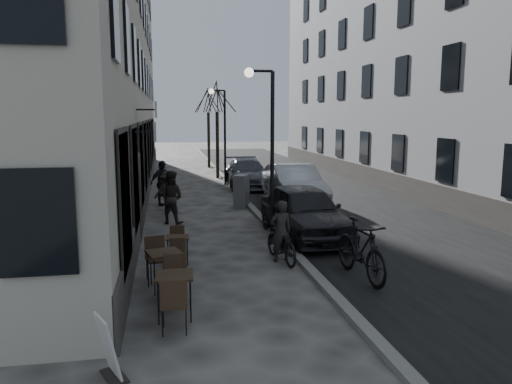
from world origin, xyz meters
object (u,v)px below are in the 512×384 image
object	(u,v)px
pedestrian_far	(162,183)
pedestrian_near	(171,197)
bistro_set_b	(164,267)
streetlamp_near	(267,135)
tree_near	(217,99)
bistro_set_c	(178,247)
car_near	(304,211)
bistro_set_a	(175,291)
pedestrian_mid	(168,191)
utility_cabinet	(242,191)
car_mid	(294,185)
streetlamp_far	(222,126)
car_far	(247,173)
moped	(361,250)
tree_far	(208,101)
bicycle	(281,243)
sign_board	(109,353)

from	to	relation	value
pedestrian_far	pedestrian_near	bearing A→B (deg)	-118.16
bistro_set_b	streetlamp_near	bearing A→B (deg)	37.83
tree_near	bistro_set_b	xyz separation A→B (m)	(-3.13, -19.02, -4.15)
bistro_set_c	car_near	distance (m)	4.45
streetlamp_near	bistro_set_a	xyz separation A→B (m)	(-2.87, -5.59, -2.65)
pedestrian_mid	utility_cabinet	bearing A→B (deg)	-170.78
streetlamp_near	bistro_set_b	bearing A→B (deg)	-127.25
pedestrian_mid	car_mid	distance (m)	5.21
streetlamp_far	tree_near	xyz separation A→B (m)	(0.07, 3.00, 1.50)
utility_cabinet	car_far	world-z (taller)	car_far
bistro_set_c	moped	xyz separation A→B (m)	(4.10, -1.95, 0.26)
tree_far	bistro_set_b	distance (m)	25.55
streetlamp_near	car_near	xyz separation A→B (m)	(1.17, -0.05, -2.34)
streetlamp_near	bistro_set_c	size ratio (longest dim) A/B	3.60
pedestrian_near	pedestrian_mid	bearing A→B (deg)	-60.00
bistro_set_b	bicycle	xyz separation A→B (m)	(2.94, 1.61, -0.03)
car_far	pedestrian_near	bearing A→B (deg)	-114.61
sign_board	car_near	bearing A→B (deg)	32.26
pedestrian_mid	sign_board	bearing A→B (deg)	87.62
streetlamp_far	car_mid	world-z (taller)	streetlamp_far
utility_cabinet	pedestrian_mid	bearing A→B (deg)	-150.11
tree_far	bicycle	distance (m)	23.78
bistro_set_a	bistro_set_c	xyz separation A→B (m)	(0.14, 3.45, -0.08)
bistro_set_c	bicycle	bearing A→B (deg)	-4.83
tree_far	car_far	distance (m)	10.86
moped	bistro_set_b	bearing A→B (deg)	172.96
bicycle	car_near	bearing A→B (deg)	-127.62
tree_far	sign_board	distance (m)	29.19
streetlamp_far	car_near	xyz separation A→B (m)	(1.17, -12.05, -2.34)
streetlamp_near	utility_cabinet	distance (m)	5.87
bistro_set_a	bistro_set_b	world-z (taller)	bistro_set_b
bistro_set_a	bicycle	world-z (taller)	bistro_set_a
sign_board	pedestrian_near	bearing A→B (deg)	60.23
tree_near	bistro_set_a	size ratio (longest dim) A/B	3.36
pedestrian_near	car_far	bearing A→B (deg)	-88.38
streetlamp_far	bistro_set_c	bearing A→B (deg)	-100.93
tree_near	tree_far	bearing A→B (deg)	90.00
tree_near	moped	xyz separation A→B (m)	(1.30, -19.10, -3.97)
streetlamp_far	sign_board	distance (m)	20.17
pedestrian_mid	moped	distance (m)	9.99
sign_board	car_far	bearing A→B (deg)	50.68
bistro_set_a	pedestrian_far	size ratio (longest dim) A/B	0.91
bicycle	streetlamp_far	bearing A→B (deg)	-99.48
bistro_set_a	bistro_set_b	size ratio (longest dim) A/B	0.97
bistro_set_a	utility_cabinet	distance (m)	11.29
tree_far	sign_board	bearing A→B (deg)	-97.77
pedestrian_near	car_far	size ratio (longest dim) A/B	0.37
streetlamp_near	bicycle	world-z (taller)	streetlamp_near
pedestrian_far	bistro_set_c	bearing A→B (deg)	-120.36
streetlamp_far	car_mid	distance (m)	7.37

